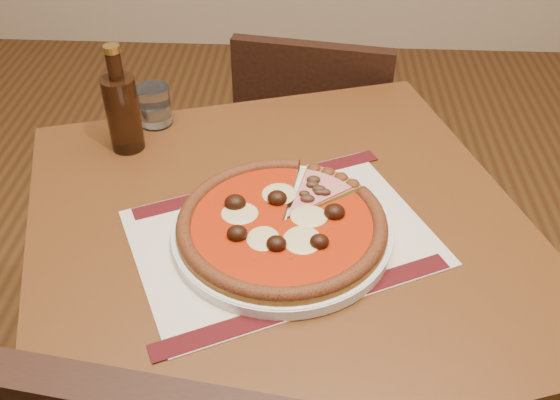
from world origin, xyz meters
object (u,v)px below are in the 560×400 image
(water_glass, at_px, (154,106))
(plate, at_px, (282,232))
(bottle, at_px, (122,110))
(table, at_px, (279,266))
(pizza, at_px, (282,223))
(chair_far, at_px, (315,148))

(water_glass, bearing_deg, plate, -50.71)
(plate, bearing_deg, water_glass, 129.29)
(plate, xyz_separation_m, bottle, (-0.31, 0.24, 0.07))
(table, xyz_separation_m, bottle, (-0.30, 0.20, 0.18))
(plate, distance_m, water_glass, 0.43)
(plate, distance_m, bottle, 0.40)
(pizza, relative_size, water_glass, 4.12)
(chair_far, bearing_deg, pizza, 94.98)
(chair_far, relative_size, water_glass, 10.10)
(pizza, relative_size, bottle, 1.59)
(pizza, bearing_deg, bottle, 141.54)
(chair_far, relative_size, pizza, 2.45)
(water_glass, bearing_deg, table, -47.91)
(water_glass, xyz_separation_m, bottle, (-0.03, -0.09, 0.04))
(chair_far, distance_m, bottle, 0.68)
(table, xyz_separation_m, plate, (0.01, -0.04, 0.11))
(pizza, height_order, bottle, bottle)
(chair_far, height_order, pizza, pizza)
(bottle, bearing_deg, water_glass, 68.95)
(table, bearing_deg, water_glass, 132.09)
(plate, height_order, bottle, bottle)
(plate, relative_size, water_glass, 4.32)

